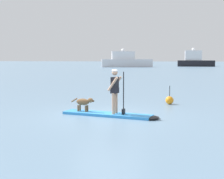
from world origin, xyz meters
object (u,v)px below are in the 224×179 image
object	(u,v)px
dog	(84,102)
moored_boat_far_port	(195,60)
person_paddler	(115,88)
moored_boat_center	(126,61)
marker_buoy	(170,100)
paddleboard	(113,115)

from	to	relation	value
dog	moored_boat_far_port	bearing A→B (deg)	83.11
person_paddler	moored_boat_center	xyz separation A→B (m)	(-9.23, 66.14, 0.39)
person_paddler	dog	xyz separation A→B (m)	(-1.29, 0.28, -0.60)
person_paddler	marker_buoy	distance (m)	4.17
dog	moored_boat_center	bearing A→B (deg)	96.87
moored_boat_center	marker_buoy	xyz separation A→B (m)	(11.20, -62.57, -1.25)
paddleboard	dog	size ratio (longest dim) A/B	3.80
dog	paddleboard	bearing A→B (deg)	-12.08
moored_boat_center	marker_buoy	distance (m)	63.57
person_paddler	moored_boat_far_port	bearing A→B (deg)	84.10
person_paddler	paddleboard	bearing A→B (deg)	167.92
moored_boat_far_port	marker_buoy	bearing A→B (deg)	-94.62
paddleboard	moored_boat_far_port	bearing A→B (deg)	84.03
marker_buoy	paddleboard	bearing A→B (deg)	-120.22
moored_boat_center	marker_buoy	world-z (taller)	moored_boat_center
person_paddler	dog	world-z (taller)	person_paddler
dog	marker_buoy	xyz separation A→B (m)	(3.26, 3.30, -0.26)
person_paddler	moored_boat_center	world-z (taller)	moored_boat_center
person_paddler	marker_buoy	world-z (taller)	person_paddler
paddleboard	dog	xyz separation A→B (m)	(-1.19, 0.25, 0.41)
moored_boat_center	moored_boat_far_port	distance (m)	19.12
paddleboard	moored_boat_center	bearing A→B (deg)	97.86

